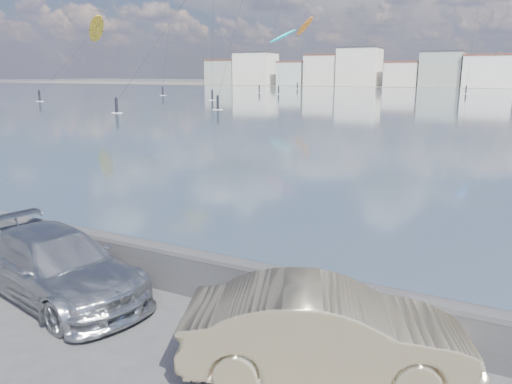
# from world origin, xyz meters

# --- Properties ---
(ground) EXTENTS (700.00, 700.00, 0.00)m
(ground) POSITION_xyz_m (0.00, 0.00, 0.00)
(ground) COLOR #333335
(ground) RESTS_ON ground
(bay_water) EXTENTS (500.00, 177.00, 0.00)m
(bay_water) POSITION_xyz_m (0.00, 91.50, 0.01)
(bay_water) COLOR #344B54
(bay_water) RESTS_ON ground
(far_shore_strip) EXTENTS (500.00, 60.00, 0.00)m
(far_shore_strip) POSITION_xyz_m (0.00, 200.00, 0.01)
(far_shore_strip) COLOR #4C473D
(far_shore_strip) RESTS_ON ground
(seawall) EXTENTS (400.00, 0.36, 1.08)m
(seawall) POSITION_xyz_m (0.00, 2.70, 0.58)
(seawall) COLOR #28282B
(seawall) RESTS_ON ground
(car_silver) EXTENTS (5.44, 3.11, 1.49)m
(car_silver) POSITION_xyz_m (-2.49, 1.20, 0.74)
(car_silver) COLOR #A7A9AE
(car_silver) RESTS_ON ground
(car_champagne) EXTENTS (4.93, 3.33, 1.54)m
(car_champagne) POSITION_xyz_m (3.77, 1.23, 0.77)
(car_champagne) COLOR tan
(car_champagne) RESTS_ON ground
(kitesurfer_1) EXTENTS (8.84, 17.84, 15.81)m
(kitesurfer_1) POSITION_xyz_m (-68.34, 68.28, 13.01)
(kitesurfer_1) COLOR #BF8C19
(kitesurfer_1) RESTS_ON ground
(kitesurfer_11) EXTENTS (7.87, 14.00, 16.18)m
(kitesurfer_11) POSITION_xyz_m (-49.56, 112.86, 13.67)
(kitesurfer_11) COLOR #19BFBF
(kitesurfer_11) RESTS_ON ground
(kitesurfer_17) EXTENTS (8.74, 15.70, 23.09)m
(kitesurfer_17) POSITION_xyz_m (-61.08, 154.25, 19.68)
(kitesurfer_17) COLOR orange
(kitesurfer_17) RESTS_ON ground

